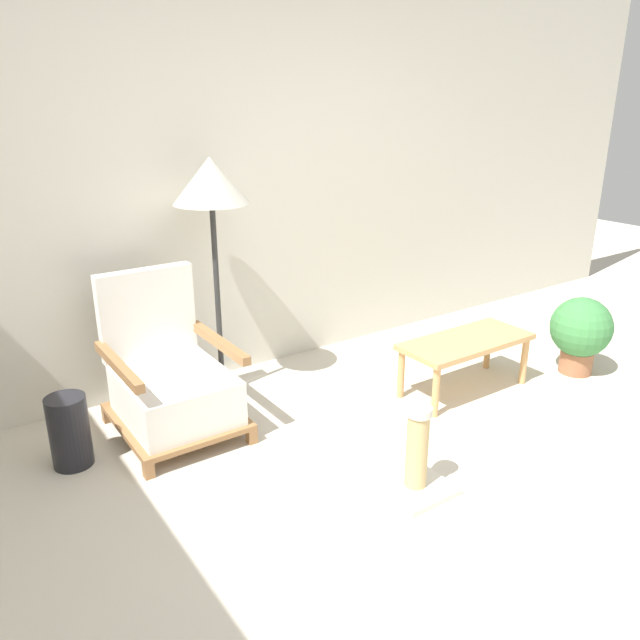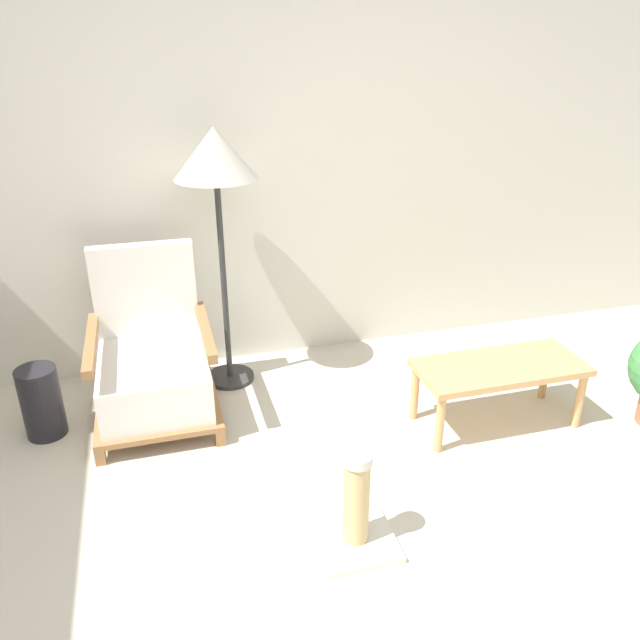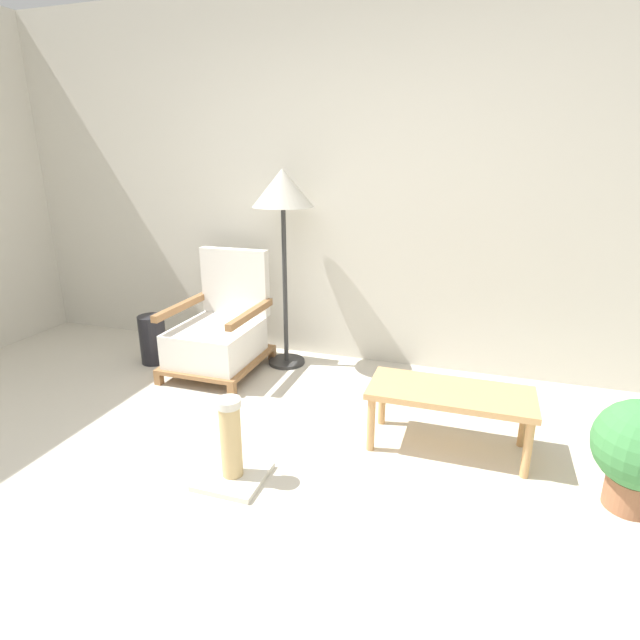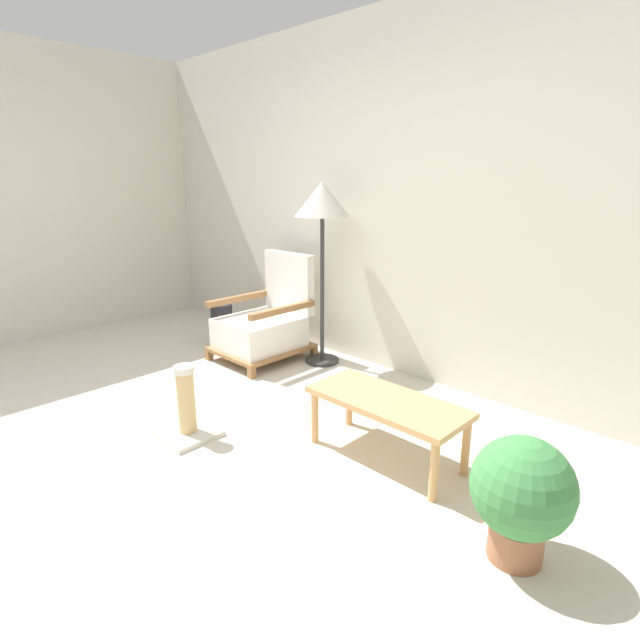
{
  "view_description": "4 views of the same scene",
  "coord_description": "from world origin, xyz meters",
  "px_view_note": "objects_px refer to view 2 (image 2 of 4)",
  "views": [
    {
      "loc": [
        -1.9,
        -1.28,
        1.81
      ],
      "look_at": [
        0.06,
        1.58,
        0.55
      ],
      "focal_mm": 35.0,
      "sensor_mm": 36.0,
      "label": 1
    },
    {
      "loc": [
        -0.74,
        -1.26,
        1.92
      ],
      "look_at": [
        0.06,
        1.58,
        0.55
      ],
      "focal_mm": 35.0,
      "sensor_mm": 36.0,
      "label": 2
    },
    {
      "loc": [
        1.02,
        -1.33,
        1.55
      ],
      "look_at": [
        0.06,
        1.58,
        0.55
      ],
      "focal_mm": 28.0,
      "sensor_mm": 36.0,
      "label": 3
    },
    {
      "loc": [
        2.39,
        -0.82,
        1.5
      ],
      "look_at": [
        0.06,
        1.58,
        0.55
      ],
      "focal_mm": 28.0,
      "sensor_mm": 36.0,
      "label": 4
    }
  ],
  "objects_px": {
    "coffee_table": "(500,372)",
    "vase": "(42,402)",
    "floor_lamp": "(216,166)",
    "scratching_post": "(356,514)",
    "armchair": "(153,365)"
  },
  "relations": [
    {
      "from": "coffee_table",
      "to": "vase",
      "type": "height_order",
      "value": "vase"
    },
    {
      "from": "vase",
      "to": "scratching_post",
      "type": "relative_size",
      "value": 0.85
    },
    {
      "from": "coffee_table",
      "to": "vase",
      "type": "distance_m",
      "value": 2.37
    },
    {
      "from": "armchair",
      "to": "coffee_table",
      "type": "bearing_deg",
      "value": -18.63
    },
    {
      "from": "floor_lamp",
      "to": "coffee_table",
      "type": "distance_m",
      "value": 1.83
    },
    {
      "from": "coffee_table",
      "to": "scratching_post",
      "type": "height_order",
      "value": "scratching_post"
    },
    {
      "from": "floor_lamp",
      "to": "scratching_post",
      "type": "bearing_deg",
      "value": -78.43
    },
    {
      "from": "coffee_table",
      "to": "vase",
      "type": "relative_size",
      "value": 2.3
    },
    {
      "from": "armchair",
      "to": "vase",
      "type": "bearing_deg",
      "value": -175.02
    },
    {
      "from": "floor_lamp",
      "to": "vase",
      "type": "height_order",
      "value": "floor_lamp"
    },
    {
      "from": "coffee_table",
      "to": "floor_lamp",
      "type": "bearing_deg",
      "value": 147.09
    },
    {
      "from": "armchair",
      "to": "coffee_table",
      "type": "relative_size",
      "value": 1.0
    },
    {
      "from": "vase",
      "to": "scratching_post",
      "type": "xyz_separation_m",
      "value": [
        1.31,
        -1.17,
        -0.04
      ]
    },
    {
      "from": "floor_lamp",
      "to": "coffee_table",
      "type": "bearing_deg",
      "value": -32.91
    },
    {
      "from": "coffee_table",
      "to": "vase",
      "type": "xyz_separation_m",
      "value": [
        -2.31,
        0.54,
        -0.12
      ]
    }
  ]
}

